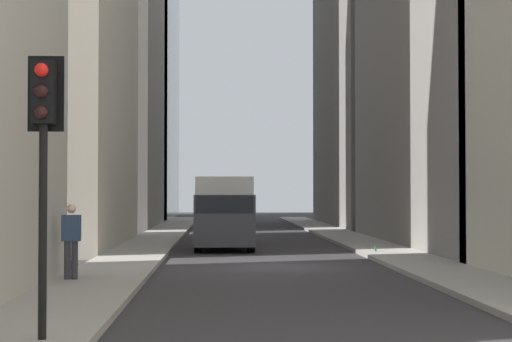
{
  "coord_description": "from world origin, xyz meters",
  "views": [
    {
      "loc": [
        -24.84,
        1.56,
        2.23
      ],
      "look_at": [
        15.94,
        -0.21,
        3.29
      ],
      "focal_mm": 57.75,
      "sensor_mm": 36.0,
      "label": 1
    }
  ],
  "objects_px": {
    "pedestrian": "(71,238)",
    "traffic_light_foreground": "(43,129)",
    "delivery_truck": "(224,212)",
    "discarded_bottle": "(375,248)",
    "sedan_black": "(223,219)"
  },
  "relations": [
    {
      "from": "delivery_truck",
      "to": "traffic_light_foreground",
      "type": "relative_size",
      "value": 1.59
    },
    {
      "from": "sedan_black",
      "to": "discarded_bottle",
      "type": "height_order",
      "value": "sedan_black"
    },
    {
      "from": "traffic_light_foreground",
      "to": "discarded_bottle",
      "type": "relative_size",
      "value": 15.08
    },
    {
      "from": "delivery_truck",
      "to": "pedestrian",
      "type": "height_order",
      "value": "delivery_truck"
    },
    {
      "from": "traffic_light_foreground",
      "to": "pedestrian",
      "type": "xyz_separation_m",
      "value": [
        8.15,
        1.06,
        -2.0
      ]
    },
    {
      "from": "pedestrian",
      "to": "delivery_truck",
      "type": "bearing_deg",
      "value": -16.16
    },
    {
      "from": "sedan_black",
      "to": "traffic_light_foreground",
      "type": "bearing_deg",
      "value": 175.75
    },
    {
      "from": "sedan_black",
      "to": "discarded_bottle",
      "type": "xyz_separation_m",
      "value": [
        -19.11,
        -5.33,
        -0.42
      ]
    },
    {
      "from": "delivery_truck",
      "to": "discarded_bottle",
      "type": "xyz_separation_m",
      "value": [
        -4.01,
        -5.33,
        -1.21
      ]
    },
    {
      "from": "pedestrian",
      "to": "discarded_bottle",
      "type": "relative_size",
      "value": 6.69
    },
    {
      "from": "traffic_light_foreground",
      "to": "pedestrian",
      "type": "bearing_deg",
      "value": 7.4
    },
    {
      "from": "discarded_bottle",
      "to": "delivery_truck",
      "type": "bearing_deg",
      "value": 53.05
    },
    {
      "from": "delivery_truck",
      "to": "pedestrian",
      "type": "relative_size",
      "value": 3.58
    },
    {
      "from": "pedestrian",
      "to": "discarded_bottle",
      "type": "xyz_separation_m",
      "value": [
        8.93,
        -9.08,
        -0.88
      ]
    },
    {
      "from": "pedestrian",
      "to": "traffic_light_foreground",
      "type": "bearing_deg",
      "value": -172.6
    }
  ]
}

